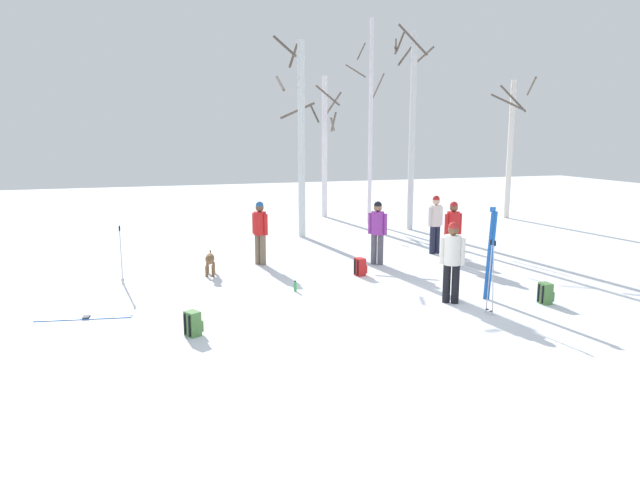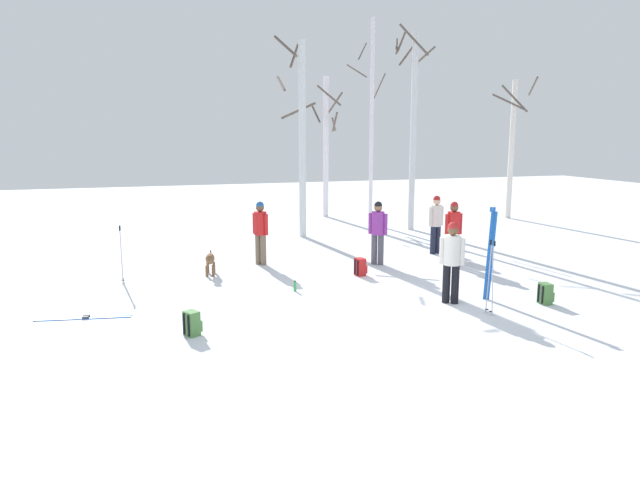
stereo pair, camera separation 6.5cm
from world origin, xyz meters
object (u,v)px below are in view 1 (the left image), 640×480
(ski_pair_lying_0, at_px, (84,318))
(birch_tree_1, at_px, (325,144))
(water_bottle_0, at_px, (295,286))
(birch_tree_2, at_px, (370,121))
(backpack_0, at_px, (546,294))
(person_0, at_px, (260,229))
(birch_tree_4, at_px, (511,146))
(backpack_1, at_px, (360,267))
(ski_poles_1, at_px, (121,253))
(ski_pair_planted_0, at_px, (490,254))
(person_3, at_px, (453,229))
(birch_tree_3, at_px, (412,125))
(birch_tree_0, at_px, (300,135))
(person_1, at_px, (452,257))
(ski_poles_0, at_px, (491,275))
(backpack_2, at_px, (193,324))
(person_4, at_px, (377,229))
(person_2, at_px, (435,221))
(dog, at_px, (210,260))

(ski_pair_lying_0, relative_size, birch_tree_1, 0.31)
(water_bottle_0, relative_size, birch_tree_2, 0.03)
(birch_tree_1, xyz_separation_m, birch_tree_2, (1.01, -2.41, 0.90))
(backpack_0, bearing_deg, person_0, 131.96)
(birch_tree_4, bearing_deg, backpack_1, -142.27)
(ski_poles_1, bearing_deg, ski_pair_planted_0, -27.34)
(backpack_1, distance_m, birch_tree_4, 12.38)
(backpack_0, bearing_deg, person_3, 89.44)
(birch_tree_3, bearing_deg, birch_tree_4, 14.75)
(backpack_1, bearing_deg, ski_poles_1, 169.53)
(birch_tree_0, height_order, birch_tree_1, birch_tree_0)
(person_1, bearing_deg, ski_poles_0, -68.98)
(backpack_1, xyz_separation_m, backpack_2, (-4.42, -3.18, 0.00))
(person_4, height_order, ski_poles_1, person_4)
(ski_pair_lying_0, height_order, ski_poles_0, ski_poles_0)
(backpack_1, relative_size, birch_tree_1, 0.08)
(person_3, xyz_separation_m, water_bottle_0, (-4.75, -1.30, -0.87))
(person_3, relative_size, ski_pair_lying_0, 0.96)
(person_4, bearing_deg, birch_tree_0, 99.40)
(person_2, height_order, person_3, same)
(ski_poles_0, height_order, backpack_1, ski_poles_0)
(backpack_2, xyz_separation_m, birch_tree_2, (7.86, 10.88, 3.74))
(backpack_0, bearing_deg, ski_poles_1, 151.87)
(person_3, bearing_deg, backpack_2, -153.89)
(ski_poles_0, bearing_deg, birch_tree_2, 79.16)
(water_bottle_0, relative_size, birch_tree_0, 0.04)
(birch_tree_2, relative_size, birch_tree_4, 1.36)
(person_0, height_order, birch_tree_1, birch_tree_1)
(person_0, relative_size, birch_tree_1, 0.30)
(backpack_2, bearing_deg, ski_poles_0, -5.21)
(person_0, bearing_deg, backpack_1, -43.06)
(person_4, relative_size, birch_tree_1, 0.30)
(dog, bearing_deg, birch_tree_3, 31.48)
(backpack_2, bearing_deg, ski_pair_lying_0, 139.74)
(birch_tree_0, bearing_deg, person_4, -80.60)
(person_4, bearing_deg, water_bottle_0, -145.47)
(person_4, xyz_separation_m, backpack_0, (1.87, -4.48, -0.77))
(person_0, bearing_deg, ski_poles_1, -165.33)
(person_0, xyz_separation_m, ski_poles_0, (3.37, -5.66, -0.19))
(ski_poles_0, xyz_separation_m, backpack_0, (1.51, 0.24, -0.57))
(person_2, height_order, water_bottle_0, person_2)
(person_0, xyz_separation_m, backpack_2, (-2.32, -5.14, -0.77))
(person_4, bearing_deg, backpack_1, -131.26)
(person_2, xyz_separation_m, ski_poles_1, (-8.73, -0.79, -0.25))
(person_1, bearing_deg, birch_tree_1, 83.29)
(person_4, distance_m, water_bottle_0, 3.56)
(birch_tree_1, bearing_deg, water_bottle_0, -111.61)
(person_0, xyz_separation_m, dog, (-1.46, -0.79, -0.59))
(dog, distance_m, ski_pair_planted_0, 6.73)
(birch_tree_1, bearing_deg, person_3, -87.80)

